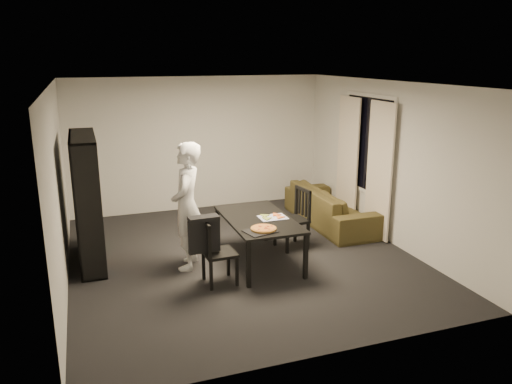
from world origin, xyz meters
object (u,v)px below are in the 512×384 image
object	(u,v)px
baking_tray	(260,231)
pepperoni_pizza	(264,228)
bookshelf	(87,200)
sofa	(331,206)
chair_right	(297,214)
dining_table	(258,222)
person	(187,206)
chair_left	(213,248)

from	to	relation	value
baking_tray	pepperoni_pizza	world-z (taller)	pepperoni_pizza
bookshelf	sofa	size ratio (longest dim) A/B	0.84
bookshelf	chair_right	world-z (taller)	bookshelf
baking_tray	dining_table	bearing A→B (deg)	72.99
dining_table	baking_tray	bearing A→B (deg)	-107.01
dining_table	chair_right	xyz separation A→B (m)	(0.78, 0.38, -0.08)
dining_table	person	size ratio (longest dim) A/B	0.90
bookshelf	dining_table	distance (m)	2.50
dining_table	sofa	world-z (taller)	dining_table
bookshelf	chair_left	size ratio (longest dim) A/B	2.12
dining_table	pepperoni_pizza	bearing A→B (deg)	-102.10
bookshelf	baking_tray	size ratio (longest dim) A/B	4.75
chair_right	pepperoni_pizza	xyz separation A→B (m)	(-0.90, -0.91, 0.16)
person	chair_left	bearing A→B (deg)	37.72
baking_tray	pepperoni_pizza	bearing A→B (deg)	32.82
baking_tray	sofa	bearing A→B (deg)	41.47
bookshelf	dining_table	xyz separation A→B (m)	(2.33, -0.84, -0.33)
sofa	pepperoni_pizza	bearing A→B (deg)	131.71
chair_left	chair_right	xyz separation A→B (m)	(1.60, 0.89, 0.04)
chair_right	chair_left	bearing A→B (deg)	-69.22
bookshelf	chair_right	bearing A→B (deg)	-8.45
bookshelf	chair_right	xyz separation A→B (m)	(3.12, -0.46, -0.40)
bookshelf	chair_left	bearing A→B (deg)	-41.66
baking_tray	bookshelf	bearing A→B (deg)	146.75
bookshelf	chair_right	size ratio (longest dim) A/B	1.98
chair_left	sofa	world-z (taller)	chair_left
chair_right	sofa	bearing A→B (deg)	119.77
chair_right	pepperoni_pizza	distance (m)	1.29
chair_left	pepperoni_pizza	distance (m)	0.73
dining_table	pepperoni_pizza	world-z (taller)	pepperoni_pizza
baking_tray	person	bearing A→B (deg)	138.55
dining_table	chair_left	world-z (taller)	chair_left
chair_left	bookshelf	bearing A→B (deg)	45.89
person	pepperoni_pizza	size ratio (longest dim) A/B	5.23
chair_left	dining_table	bearing A→B (deg)	-60.34
person	pepperoni_pizza	world-z (taller)	person
chair_left	pepperoni_pizza	size ratio (longest dim) A/B	2.56
pepperoni_pizza	sofa	distance (m)	2.64
chair_right	person	world-z (taller)	person
bookshelf	sofa	bearing A→B (deg)	4.93
person	pepperoni_pizza	xyz separation A→B (m)	(0.90, -0.70, -0.20)
bookshelf	pepperoni_pizza	size ratio (longest dim) A/B	5.43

